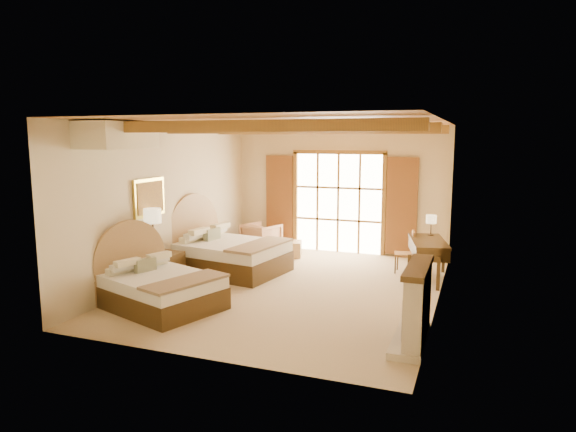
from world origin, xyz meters
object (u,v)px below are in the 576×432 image
at_px(bed_near, 155,286).
at_px(desk, 428,258).
at_px(nightstand, 167,268).
at_px(bed_far, 225,252).
at_px(armchair, 261,238).

relative_size(bed_near, desk, 1.42).
distance_m(bed_near, nightstand, 1.48).
bearing_deg(nightstand, bed_near, -60.21).
height_order(nightstand, desk, desk).
relative_size(bed_near, bed_far, 0.96).
bearing_deg(bed_near, desk, 58.05).
bearing_deg(desk, bed_far, 178.79).
distance_m(bed_near, desk, 5.48).
xyz_separation_m(bed_near, armchair, (0.01, 4.62, -0.01)).
distance_m(bed_far, desk, 4.32).
relative_size(bed_near, armchair, 2.86).
height_order(bed_near, desk, bed_near).
bearing_deg(bed_far, desk, 20.71).
height_order(bed_near, bed_far, bed_far).
xyz_separation_m(nightstand, desk, (4.88, 2.12, 0.13)).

